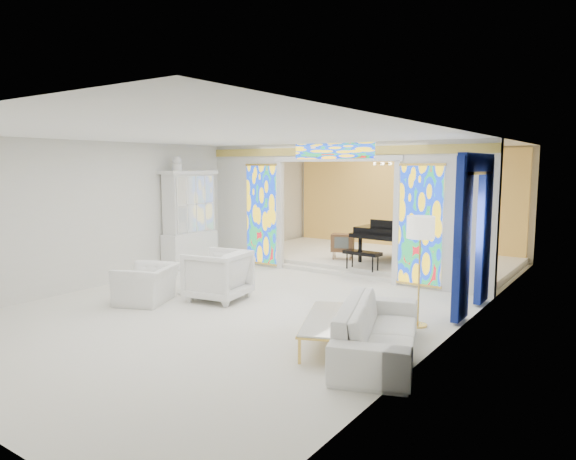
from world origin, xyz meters
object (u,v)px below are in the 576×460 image
Objects in this scene: armchair_right at (218,275)px; china_cabinet at (190,221)px; tv_console at (343,243)px; sofa at (378,329)px; grand_piano at (399,232)px; coffee_table at (325,319)px; armchair_left at (147,284)px.

china_cabinet is at bearing -134.49° from armchair_right.
armchair_right is 4.20m from tv_console.
sofa is (6.17, -2.63, -0.82)m from china_cabinet.
grand_piano is (1.59, 4.78, 0.42)m from armchair_right.
sofa reaches higher than coffee_table.
armchair_right is 0.39× the size of grand_piano.
armchair_right reaches higher than sofa.
china_cabinet is 4.26× the size of tv_console.
grand_piano is at bearing 5.52° from tv_console.
grand_piano is (-2.09, 5.68, 0.53)m from sofa.
china_cabinet reaches higher than armchair_right.
tv_console is (0.34, 4.18, 0.12)m from armchair_right.
coffee_table is (-0.80, -0.02, -0.00)m from sofa.
china_cabinet reaches higher than coffee_table.
grand_piano reaches higher than sofa.
armchair_right is (0.94, 0.88, 0.13)m from armchair_left.
tv_console is at bearing -149.88° from grand_piano.
armchair_right reaches higher than armchair_left.
grand_piano is 1.41m from tv_console.
armchair_left is 0.43× the size of sofa.
armchair_left is 1.65× the size of tv_console.
armchair_left is at bearing 70.36° from sofa.
coffee_table is (3.82, -0.04, 0.01)m from armchair_left.
coffee_table is at bearing 72.34° from sofa.
armchair_left is at bearing -124.25° from tv_console.
sofa is at bearing 65.79° from armchair_left.
armchair_right is 0.43× the size of sofa.
sofa is (3.68, -0.90, -0.11)m from armchair_right.
armchair_right is 0.58× the size of coffee_table.
armchair_left is 0.59× the size of coffee_table.
coffee_table is 5.71m from tv_console.
tv_console is at bearing 116.38° from coffee_table.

